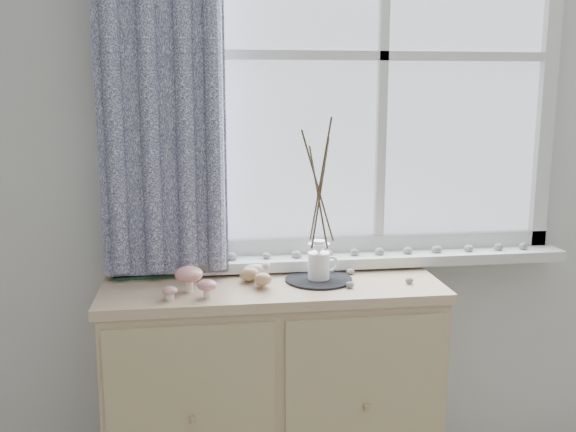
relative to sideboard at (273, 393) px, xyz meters
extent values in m
cube|color=silver|center=(0.15, 0.25, 0.87)|extent=(4.00, 0.04, 2.60)
cube|color=silver|center=(0.45, 0.25, 1.22)|extent=(1.30, 0.01, 1.40)
cube|color=silver|center=(0.45, 0.17, 0.45)|extent=(1.45, 0.16, 0.04)
cube|color=#0A0E3A|center=(-0.37, 0.12, 1.25)|extent=(0.44, 0.06, 1.61)
cube|color=tan|center=(0.00, 0.01, -0.02)|extent=(1.17, 0.43, 0.81)
cube|color=tan|center=(0.00, 0.01, 0.41)|extent=(1.20, 0.45, 0.03)
cube|color=tan|center=(0.29, -0.22, -0.02)|extent=(0.55, 0.01, 0.75)
cylinder|color=white|center=(-0.29, -0.06, 0.45)|extent=(0.03, 0.03, 0.06)
ellipsoid|color=#A90B05|center=(-0.29, -0.06, 0.49)|extent=(0.10, 0.10, 0.05)
cylinder|color=white|center=(-0.23, -0.13, 0.45)|extent=(0.03, 0.03, 0.04)
ellipsoid|color=#A90B05|center=(-0.23, -0.13, 0.47)|extent=(0.07, 0.07, 0.04)
cylinder|color=white|center=(-0.35, -0.14, 0.44)|extent=(0.02, 0.02, 0.03)
ellipsoid|color=#A90B05|center=(-0.35, -0.14, 0.46)|extent=(0.05, 0.05, 0.03)
ellipsoid|color=tan|center=(-0.04, -0.06, 0.46)|extent=(0.06, 0.05, 0.08)
ellipsoid|color=tan|center=(-0.08, 0.01, 0.46)|extent=(0.06, 0.05, 0.08)
cylinder|color=black|center=(0.17, 0.00, 0.43)|extent=(0.24, 0.24, 0.01)
cylinder|color=white|center=(0.17, 0.00, 0.48)|extent=(0.08, 0.08, 0.10)
cone|color=white|center=(0.17, 0.00, 0.54)|extent=(0.08, 0.08, 0.03)
cylinder|color=white|center=(0.17, 0.00, 0.56)|extent=(0.05, 0.05, 0.02)
torus|color=white|center=(0.21, 0.00, 0.49)|extent=(0.06, 0.01, 0.06)
ellipsoid|color=#9C9D9F|center=(0.26, -0.09, 0.43)|extent=(0.03, 0.03, 0.02)
ellipsoid|color=#9C9D9F|center=(0.30, 0.07, 0.43)|extent=(0.03, 0.03, 0.02)
ellipsoid|color=#9C9D9F|center=(0.48, -0.07, 0.43)|extent=(0.03, 0.03, 0.02)
ellipsoid|color=#9C9D9F|center=(0.18, 0.11, 0.43)|extent=(0.03, 0.03, 0.02)
camera|label=1|loc=(-0.25, -2.18, 1.10)|focal=40.00mm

